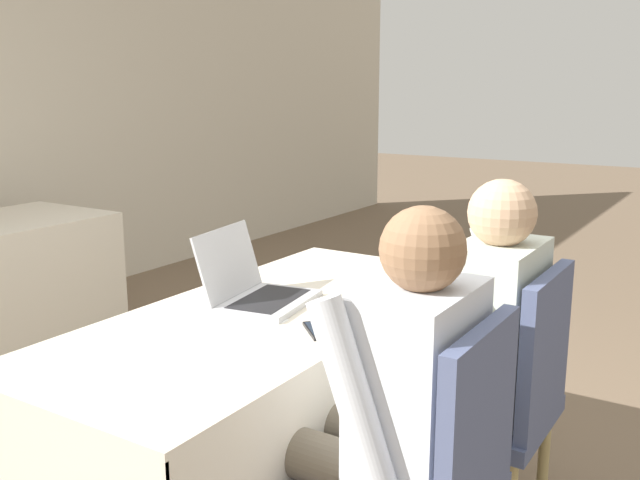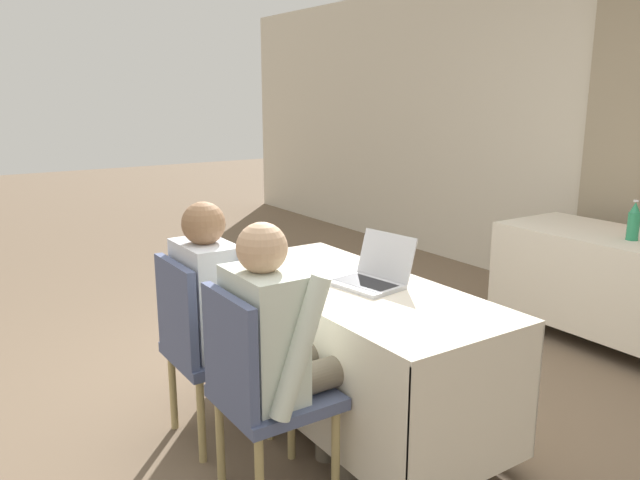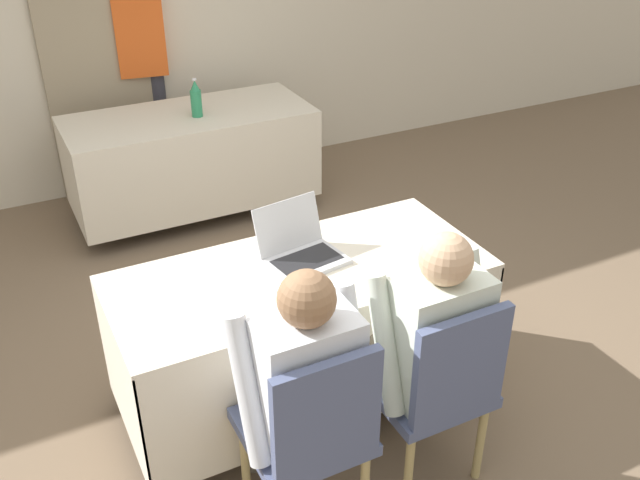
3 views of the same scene
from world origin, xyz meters
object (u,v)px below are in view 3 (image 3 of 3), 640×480
(laptop, at_px, (301,250))
(chair_near_right, at_px, (437,384))
(cell_phone, at_px, (307,302))
(person_red_shirt, at_px, (143,65))
(person_checkered_shirt, at_px, (299,380))
(person_white_shirt, at_px, (425,338))
(chair_near_left, at_px, (311,431))
(water_bottle, at_px, (196,99))

(laptop, xyz_separation_m, chair_near_right, (0.23, -0.75, -0.28))
(laptop, distance_m, cell_phone, 0.35)
(person_red_shirt, bearing_deg, person_checkered_shirt, -86.42)
(chair_near_right, bearing_deg, person_white_shirt, -90.00)
(person_white_shirt, bearing_deg, cell_phone, -42.04)
(person_white_shirt, bearing_deg, chair_near_left, 10.60)
(person_checkered_shirt, bearing_deg, person_red_shirt, -95.71)
(chair_near_left, bearing_deg, person_red_shirt, -95.54)
(water_bottle, relative_size, person_checkered_shirt, 0.22)
(water_bottle, relative_size, chair_near_left, 0.28)
(water_bottle, xyz_separation_m, chair_near_left, (-0.49, -2.71, -0.35))
(person_white_shirt, height_order, person_red_shirt, person_red_shirt)
(laptop, relative_size, person_red_shirt, 0.23)
(chair_near_left, bearing_deg, chair_near_right, -180.00)
(laptop, bearing_deg, cell_phone, -120.64)
(water_bottle, height_order, person_white_shirt, person_white_shirt)
(laptop, bearing_deg, person_red_shirt, 80.86)
(chair_near_right, relative_size, person_white_shirt, 0.78)
(cell_phone, height_order, person_red_shirt, person_red_shirt)
(chair_near_left, xyz_separation_m, person_red_shirt, (0.33, 3.45, 0.41))
(chair_near_right, bearing_deg, cell_phone, -49.92)
(person_checkered_shirt, distance_m, person_red_shirt, 3.37)
(chair_near_right, bearing_deg, chair_near_left, 0.00)
(chair_near_right, height_order, person_checkered_shirt, person_checkered_shirt)
(cell_phone, relative_size, person_red_shirt, 0.09)
(chair_near_right, height_order, person_white_shirt, person_white_shirt)
(chair_near_left, relative_size, chair_near_right, 1.00)
(chair_near_right, relative_size, person_checkered_shirt, 0.78)
(cell_phone, relative_size, chair_near_right, 0.16)
(person_red_shirt, bearing_deg, water_bottle, -68.82)
(laptop, height_order, chair_near_left, laptop)
(chair_near_left, bearing_deg, cell_phone, -114.15)
(water_bottle, bearing_deg, chair_near_left, -100.22)
(cell_phone, height_order, chair_near_left, chair_near_left)
(cell_phone, distance_m, water_bottle, 2.31)
(cell_phone, distance_m, chair_near_right, 0.61)
(laptop, height_order, person_white_shirt, person_white_shirt)
(cell_phone, relative_size, chair_near_left, 0.16)
(chair_near_left, relative_size, person_checkered_shirt, 0.78)
(laptop, bearing_deg, chair_near_left, -121.99)
(cell_phone, bearing_deg, person_red_shirt, 130.47)
(cell_phone, distance_m, chair_near_left, 0.53)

